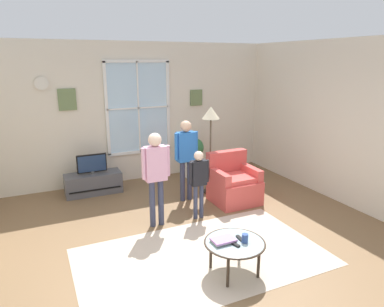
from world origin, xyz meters
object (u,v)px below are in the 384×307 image
(coffee_table, at_px, (235,244))
(potted_plant_by_window, at_px, (194,156))
(tv_stand, at_px, (93,183))
(person_black_shirt, at_px, (199,177))
(remote_near_cup, at_px, (240,238))
(armchair, at_px, (233,184))
(remote_near_books, at_px, (235,244))
(cup, at_px, (245,238))
(book_stack, at_px, (223,240))
(floor_lamp, at_px, (211,121))
(person_blue_shirt, at_px, (186,151))
(person_pink_shirt, at_px, (156,169))
(television, at_px, (92,164))

(coffee_table, bearing_deg, potted_plant_by_window, 72.56)
(tv_stand, relative_size, person_black_shirt, 0.93)
(remote_near_cup, bearing_deg, person_black_shirt, 83.24)
(armchair, bearing_deg, remote_near_books, -121.02)
(remote_near_books, distance_m, potted_plant_by_window, 3.63)
(coffee_table, distance_m, remote_near_books, 0.08)
(potted_plant_by_window, bearing_deg, cup, -105.60)
(book_stack, xyz_separation_m, cup, (0.23, -0.10, 0.03))
(tv_stand, relative_size, coffee_table, 1.43)
(tv_stand, xyz_separation_m, coffee_table, (1.07, -3.31, 0.18))
(tv_stand, bearing_deg, floor_lamp, -23.45)
(remote_near_cup, height_order, person_blue_shirt, person_blue_shirt)
(coffee_table, xyz_separation_m, person_pink_shirt, (-0.42, 1.55, 0.53))
(remote_near_cup, height_order, potted_plant_by_window, potted_plant_by_window)
(television, distance_m, cup, 3.56)
(television, bearing_deg, remote_near_cup, -70.46)
(cup, relative_size, person_pink_shirt, 0.07)
(book_stack, bearing_deg, tv_stand, 106.22)
(person_black_shirt, relative_size, floor_lamp, 0.67)
(television, bearing_deg, tv_stand, 90.00)
(remote_near_cup, xyz_separation_m, person_pink_shirt, (-0.51, 1.52, 0.49))
(person_blue_shirt, bearing_deg, book_stack, -102.89)
(remote_near_books, distance_m, person_pink_shirt, 1.72)
(armchair, bearing_deg, person_blue_shirt, 151.28)
(television, xyz_separation_m, person_blue_shirt, (1.46, -1.03, 0.32))
(tv_stand, bearing_deg, person_blue_shirt, -35.34)
(tv_stand, height_order, coffee_table, coffee_table)
(armchair, relative_size, remote_near_books, 6.21)
(person_blue_shirt, bearing_deg, coffee_table, -99.67)
(television, height_order, person_blue_shirt, person_blue_shirt)
(armchair, distance_m, remote_near_books, 2.25)
(remote_near_books, distance_m, floor_lamp, 2.84)
(remote_near_books, bearing_deg, person_black_shirt, 79.07)
(person_blue_shirt, bearing_deg, tv_stand, 144.66)
(tv_stand, bearing_deg, person_pink_shirt, -69.65)
(armchair, bearing_deg, cup, -117.92)
(remote_near_books, xyz_separation_m, person_pink_shirt, (-0.38, 1.61, 0.49))
(coffee_table, xyz_separation_m, potted_plant_by_window, (1.07, 3.40, 0.09))
(floor_lamp, bearing_deg, potted_plant_by_window, 83.18)
(armchair, relative_size, book_stack, 3.16)
(remote_near_cup, relative_size, person_black_shirt, 0.13)
(remote_near_books, relative_size, floor_lamp, 0.09)
(remote_near_books, height_order, person_blue_shirt, person_blue_shirt)
(armchair, distance_m, remote_near_cup, 2.11)
(cup, bearing_deg, person_blue_shirt, 83.06)
(television, relative_size, coffee_table, 0.75)
(television, relative_size, cup, 5.21)
(remote_near_books, bearing_deg, cup, 1.86)
(armchair, height_order, coffee_table, armchair)
(person_black_shirt, bearing_deg, coffee_table, -100.02)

